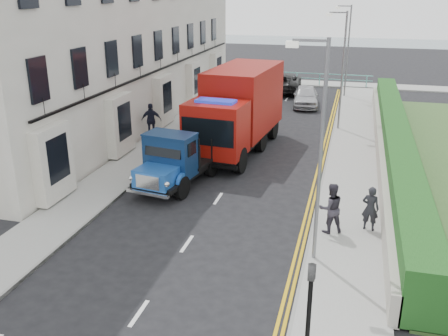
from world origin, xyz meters
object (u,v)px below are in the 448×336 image
Objects in this scene: lamp_near at (317,142)px; red_lorry at (238,108)px; parked_car_front at (190,142)px; bedford_lorry at (173,163)px; pedestrian_east_near at (370,208)px; lamp_far at (347,46)px; lamp_mid at (341,64)px.

lamp_near is 11.80m from red_lorry.
red_lorry is at bearing 44.21° from parked_car_front.
bedford_lorry is 8.48m from pedestrian_east_near.
red_lorry reaches higher than bedford_lorry.
lamp_far is at bearing 82.63° from bedford_lorry.
bedford_lorry is at bearing 143.94° from lamp_near.
red_lorry is 10.62m from pedestrian_east_near.
lamp_near and lamp_mid have the same top height.
red_lorry is (1.48, 5.97, 1.16)m from bedford_lorry.
lamp_far is at bearing 90.00° from lamp_near.
parked_car_front is at bearing -138.06° from red_lorry.
red_lorry reaches higher than pedestrian_east_near.
bedford_lorry is 0.64× the size of red_lorry.
pedestrian_east_near is (1.83, -23.51, -3.06)m from lamp_far.
pedestrian_east_near is (8.20, -2.15, -0.20)m from bedford_lorry.
lamp_near is 11.88m from parked_car_front.
bedford_lorry reaches higher than parked_car_front.
lamp_far is 23.78m from pedestrian_east_near.
red_lorry is 5.17× the size of pedestrian_east_near.
lamp_near is 4.35m from pedestrian_east_near.
pedestrian_east_near is at bearing 53.71° from lamp_near.
lamp_near is at bearing -90.00° from lamp_far.
parked_car_front is (-7.04, -7.00, -3.26)m from lamp_mid.
red_lorry is (-4.89, 10.61, -1.70)m from lamp_near.
lamp_near is at bearing -26.81° from bedford_lorry.
bedford_lorry is 1.26× the size of parked_car_front.
bedford_lorry is at bearing -98.74° from red_lorry.
lamp_mid is 10.00m from lamp_far.
parked_car_front is 2.65× the size of pedestrian_east_near.
lamp_far is at bearing 77.57° from red_lorry.
lamp_near and lamp_far have the same top height.
red_lorry is at bearing 85.30° from bedford_lorry.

